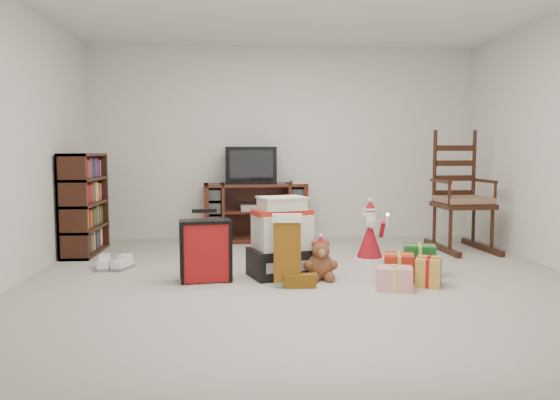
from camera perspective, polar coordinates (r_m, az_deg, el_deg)
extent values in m
cube|color=#BDB7AE|center=(4.86, 2.61, -8.64)|extent=(5.00, 5.00, 0.01)
cube|color=silver|center=(7.21, 0.41, 5.94)|extent=(5.00, 0.01, 2.50)
cube|color=silver|center=(2.25, 9.94, 7.47)|extent=(5.00, 0.01, 2.50)
cube|color=silver|center=(5.08, -26.73, 5.69)|extent=(0.01, 5.00, 2.50)
cube|color=#411C12|center=(6.97, -2.62, -1.29)|extent=(1.33, 0.57, 0.74)
cube|color=silver|center=(6.94, -2.61, -0.75)|extent=(0.41, 0.31, 0.07)
cube|color=black|center=(6.49, -19.76, -0.36)|extent=(0.31, 0.92, 1.13)
cube|color=black|center=(6.64, 18.57, -0.53)|extent=(0.61, 0.59, 0.06)
cube|color=#8E694D|center=(6.64, 18.59, 0.05)|extent=(0.56, 0.54, 0.07)
cube|color=black|center=(6.85, 17.87, 3.69)|extent=(0.49, 0.09, 0.89)
cube|color=black|center=(6.71, 18.45, -4.71)|extent=(0.63, 0.99, 0.07)
cube|color=black|center=(5.06, 0.21, -6.53)|extent=(0.67, 0.57, 0.26)
cube|color=silver|center=(5.01, 0.21, -3.33)|extent=(0.57, 0.50, 0.31)
cube|color=#B22114|center=(4.98, 0.21, -1.28)|extent=(0.58, 0.42, 0.05)
cube|color=beige|center=(4.98, 0.21, -0.44)|extent=(0.46, 0.40, 0.10)
cube|color=maroon|center=(4.88, -7.78, -5.25)|extent=(0.45, 0.28, 0.55)
cube|color=black|center=(4.93, -7.75, -1.06)|extent=(0.22, 0.07, 0.03)
ellipsoid|color=brown|center=(4.95, 4.23, -6.93)|extent=(0.24, 0.20, 0.25)
sphere|color=brown|center=(4.89, 4.29, -5.30)|extent=(0.16, 0.16, 0.16)
cone|color=maroon|center=(5.80, 9.35, -4.25)|extent=(0.30, 0.30, 0.43)
sphere|color=beige|center=(5.76, 9.39, -1.64)|extent=(0.14, 0.14, 0.14)
cone|color=maroon|center=(5.75, 9.41, -0.53)|extent=(0.13, 0.13, 0.11)
cylinder|color=silver|center=(5.69, 11.17, -2.18)|extent=(0.02, 0.02, 0.13)
cone|color=maroon|center=(5.70, -1.51, -4.60)|extent=(0.26, 0.26, 0.37)
sphere|color=beige|center=(5.67, -1.51, -2.27)|extent=(0.13, 0.13, 0.13)
cone|color=maroon|center=(5.65, -1.52, -1.28)|extent=(0.11, 0.11, 0.09)
cylinder|color=silver|center=(5.58, -0.08, -2.78)|extent=(0.02, 0.02, 0.11)
cube|color=white|center=(5.62, -17.90, -6.43)|extent=(0.15, 0.28, 0.10)
cube|color=white|center=(5.58, -16.14, -6.46)|extent=(0.19, 0.30, 0.10)
cube|color=#B22114|center=(4.97, 12.53, -6.88)|extent=(0.25, 0.25, 0.25)
cube|color=#186123|center=(5.26, 13.83, -6.25)|extent=(0.25, 0.25, 0.25)
cube|color=gold|center=(4.91, 15.77, -7.11)|extent=(0.25, 0.25, 0.25)
cube|color=white|center=(4.64, 13.14, -7.77)|extent=(0.25, 0.25, 0.25)
cube|color=black|center=(6.96, -3.06, 3.66)|extent=(0.63, 0.45, 0.47)
cube|color=black|center=(6.73, -3.03, 3.61)|extent=(0.54, 0.02, 0.37)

